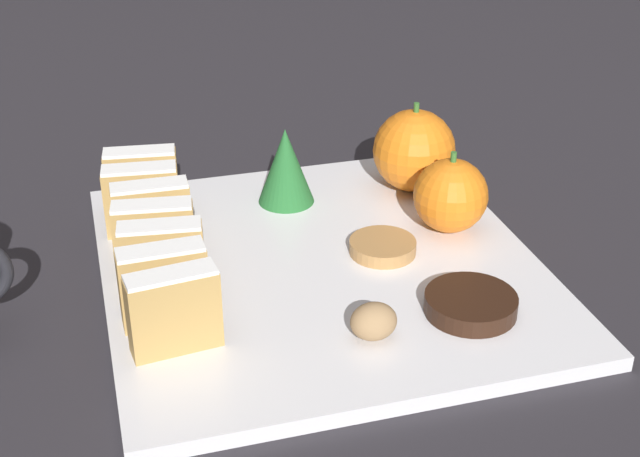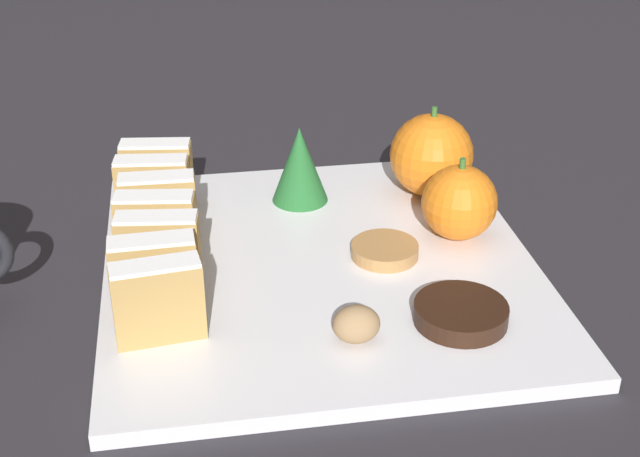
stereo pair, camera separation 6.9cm
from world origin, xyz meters
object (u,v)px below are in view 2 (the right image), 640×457
at_px(orange_near, 432,155).
at_px(chocolate_cookie, 461,313).
at_px(orange_far, 459,202).
at_px(walnut, 356,324).

bearing_deg(orange_near, chocolate_cookie, -99.37).
xyz_separation_m(orange_far, walnut, (-0.11, -0.13, -0.02)).
xyz_separation_m(orange_near, orange_far, (0.00, -0.08, -0.01)).
bearing_deg(chocolate_cookie, walnut, -172.21).
bearing_deg(orange_far, orange_near, 90.61).
bearing_deg(chocolate_cookie, orange_near, 80.63).
height_order(orange_near, walnut, orange_near).
height_order(orange_near, chocolate_cookie, orange_near).
distance_m(orange_near, orange_far, 0.08).
relative_size(orange_near, chocolate_cookie, 1.24).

